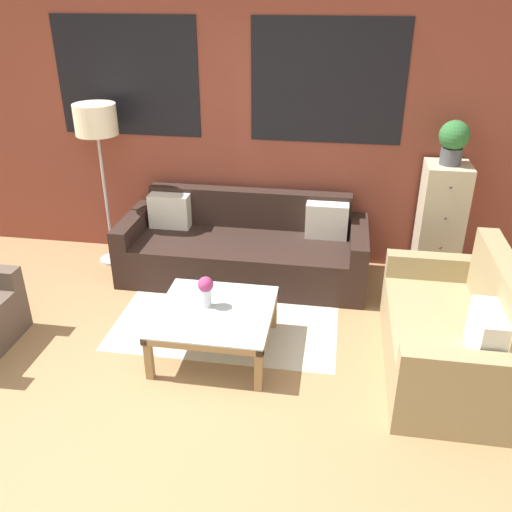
# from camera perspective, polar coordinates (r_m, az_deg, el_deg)

# --- Properties ---
(ground_plane) EXTENTS (16.00, 16.00, 0.00)m
(ground_plane) POSITION_cam_1_polar(r_m,az_deg,el_deg) (3.91, -10.22, -15.26)
(ground_plane) COLOR #9E754C
(wall_back_brick) EXTENTS (8.40, 0.09, 2.80)m
(wall_back_brick) POSITION_cam_1_polar(r_m,az_deg,el_deg) (5.40, -3.10, 14.02)
(wall_back_brick) COLOR brown
(wall_back_brick) RESTS_ON ground_plane
(rug) EXTENTS (1.88, 1.44, 0.00)m
(rug) POSITION_cam_1_polar(r_m,az_deg,el_deg) (4.80, -2.71, -5.93)
(rug) COLOR beige
(rug) RESTS_ON ground_plane
(couch_dark) EXTENTS (2.34, 0.88, 0.78)m
(couch_dark) POSITION_cam_1_polar(r_m,az_deg,el_deg) (5.28, -1.26, 0.69)
(couch_dark) COLOR black
(couch_dark) RESTS_ON ground_plane
(settee_vintage) EXTENTS (0.80, 1.48, 0.92)m
(settee_vintage) POSITION_cam_1_polar(r_m,az_deg,el_deg) (4.21, 19.94, -7.93)
(settee_vintage) COLOR #99845B
(settee_vintage) RESTS_ON ground_plane
(coffee_table) EXTENTS (0.88, 0.88, 0.37)m
(coffee_table) POSITION_cam_1_polar(r_m,az_deg,el_deg) (4.18, -4.35, -6.35)
(coffee_table) COLOR silver
(coffee_table) RESTS_ON ground_plane
(floor_lamp) EXTENTS (0.40, 0.40, 1.61)m
(floor_lamp) POSITION_cam_1_polar(r_m,az_deg,el_deg) (5.42, -16.45, 12.96)
(floor_lamp) COLOR #B2B2B7
(floor_lamp) RESTS_ON ground_plane
(drawer_cabinet) EXTENTS (0.39, 0.42, 1.16)m
(drawer_cabinet) POSITION_cam_1_polar(r_m,az_deg,el_deg) (5.36, 18.77, 3.18)
(drawer_cabinet) COLOR #C6B793
(drawer_cabinet) RESTS_ON ground_plane
(potted_plant) EXTENTS (0.26, 0.26, 0.39)m
(potted_plant) POSITION_cam_1_polar(r_m,az_deg,el_deg) (5.11, 20.08, 11.39)
(potted_plant) COLOR #47474C
(potted_plant) RESTS_ON drawer_cabinet
(flower_vase) EXTENTS (0.12, 0.12, 0.25)m
(flower_vase) POSITION_cam_1_polar(r_m,az_deg,el_deg) (4.13, -5.31, -3.49)
(flower_vase) COLOR silver
(flower_vase) RESTS_ON coffee_table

